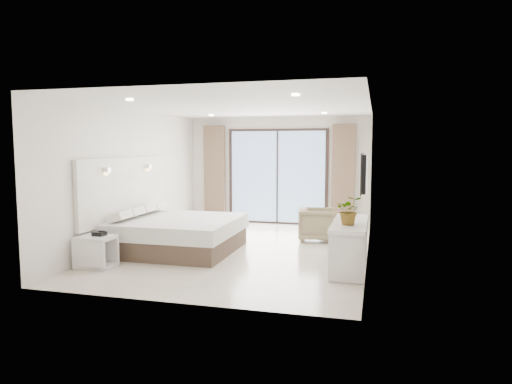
# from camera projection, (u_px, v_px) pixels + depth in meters

# --- Properties ---
(ground) EXTENTS (6.20, 6.20, 0.00)m
(ground) POSITION_uv_depth(u_px,v_px,m) (243.00, 249.00, 8.72)
(ground) COLOR beige
(ground) RESTS_ON ground
(room_shell) EXTENTS (4.62, 6.22, 2.72)m
(room_shell) POSITION_uv_depth(u_px,v_px,m) (243.00, 165.00, 9.27)
(room_shell) COLOR silver
(room_shell) RESTS_ON ground
(bed) EXTENTS (2.22, 2.11, 0.76)m
(bed) POSITION_uv_depth(u_px,v_px,m) (176.00, 234.00, 8.59)
(bed) COLOR brown
(bed) RESTS_ON ground
(nightstand) EXTENTS (0.57, 0.47, 0.51)m
(nightstand) POSITION_uv_depth(u_px,v_px,m) (96.00, 252.00, 7.40)
(nightstand) COLOR silver
(nightstand) RESTS_ON ground
(phone) EXTENTS (0.21, 0.17, 0.06)m
(phone) POSITION_uv_depth(u_px,v_px,m) (99.00, 234.00, 7.41)
(phone) COLOR black
(phone) RESTS_ON nightstand
(console_desk) EXTENTS (0.54, 1.73, 0.77)m
(console_desk) POSITION_uv_depth(u_px,v_px,m) (350.00, 234.00, 7.27)
(console_desk) COLOR silver
(console_desk) RESTS_ON ground
(plant) EXTENTS (0.45, 0.49, 0.35)m
(plant) POSITION_uv_depth(u_px,v_px,m) (349.00, 213.00, 6.95)
(plant) COLOR #33662D
(plant) RESTS_ON console_desk
(armchair) EXTENTS (0.77, 0.81, 0.75)m
(armchair) POSITION_uv_depth(u_px,v_px,m) (317.00, 223.00, 9.50)
(armchair) COLOR #897C59
(armchair) RESTS_ON ground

